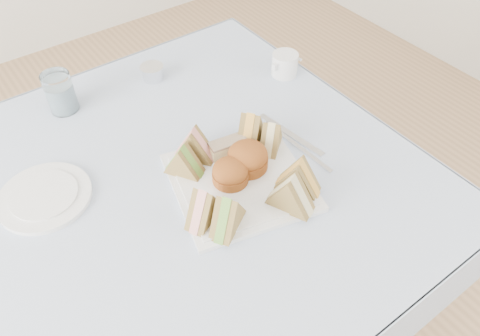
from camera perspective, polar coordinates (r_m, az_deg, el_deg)
floor at (r=1.67m, az=-4.92°, el=-18.81°), size 4.00×4.00×0.00m
table at (r=1.35m, az=-5.91°, el=-12.10°), size 0.90×0.90×0.74m
tablecloth at (r=1.05m, az=-7.42°, el=-1.30°), size 1.02×1.02×0.01m
serving_plate at (r=1.02m, az=0.00°, el=-1.71°), size 0.34×0.34×0.01m
sandwich_fl_a at (r=0.92m, az=-4.42°, el=-4.44°), size 0.10×0.08×0.08m
sandwich_fl_b at (r=0.91m, az=-1.54°, el=-5.39°), size 0.10×0.09×0.08m
sandwich_fr_a at (r=0.98m, az=7.16°, el=-0.85°), size 0.09×0.10×0.08m
sandwich_fr_b at (r=0.94m, az=6.22°, el=-2.87°), size 0.08×0.11×0.09m
sandwich_bl_a at (r=1.01m, az=-6.91°, el=1.03°), size 0.08×0.10×0.08m
sandwich_bl_b at (r=1.04m, az=-5.63°, el=2.98°), size 0.09×0.10×0.08m
sandwich_br_a at (r=1.07m, az=3.82°, el=3.95°), size 0.09×0.08×0.08m
sandwich_br_b at (r=1.08m, az=1.30°, el=4.89°), size 0.11×0.09×0.09m
scone_left at (r=1.00m, az=-1.19°, el=-0.57°), size 0.10×0.10×0.05m
scone_right at (r=1.02m, az=0.94°, el=1.30°), size 0.10×0.10×0.06m
pastry_slice at (r=1.06m, az=-1.49°, el=2.51°), size 0.09×0.05×0.04m
side_plate at (r=1.08m, az=-22.71°, el=-3.26°), size 0.22×0.22×0.01m
water_glass at (r=1.27m, az=-21.10°, el=8.59°), size 0.09×0.09×0.10m
tea_strainer at (r=1.33m, az=-10.60°, el=11.30°), size 0.08×0.08×0.04m
knife at (r=1.15m, az=6.17°, el=4.10°), size 0.04×0.20×0.00m
fork at (r=1.11m, az=7.61°, el=2.23°), size 0.02×0.19×0.00m
creamer_jug at (r=1.33m, az=5.48°, el=12.46°), size 0.08×0.08×0.06m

